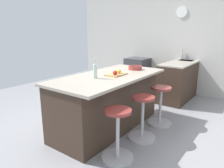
% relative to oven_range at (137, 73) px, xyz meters
% --- Properties ---
extents(ground_plane, '(7.76, 7.76, 0.00)m').
position_rel_oven_range_xyz_m(ground_plane, '(2.63, 0.76, -0.45)').
color(ground_plane, gray).
extents(interior_partition_left, '(0.15, 5.97, 2.86)m').
position_rel_oven_range_xyz_m(interior_partition_left, '(-0.35, 0.76, 0.98)').
color(interior_partition_left, beige).
rests_on(interior_partition_left, ground_plane).
extents(sink_cabinet, '(1.97, 0.60, 1.20)m').
position_rel_oven_range_xyz_m(sink_cabinet, '(-0.00, 1.33, 0.02)').
color(sink_cabinet, '#38281E').
rests_on(sink_cabinet, ground_plane).
extents(oven_range, '(0.60, 0.61, 0.89)m').
position_rel_oven_range_xyz_m(oven_range, '(0.00, 0.00, 0.00)').
color(oven_range, '#38383D').
rests_on(oven_range, ground_plane).
extents(kitchen_island, '(2.16, 1.03, 0.95)m').
position_rel_oven_range_xyz_m(kitchen_island, '(2.61, 0.89, 0.04)').
color(kitchen_island, '#38281E').
rests_on(kitchen_island, ground_plane).
extents(stool_by_window, '(0.44, 0.44, 0.71)m').
position_rel_oven_range_xyz_m(stool_by_window, '(1.93, 1.58, -0.11)').
color(stool_by_window, '#B7B7BC').
rests_on(stool_by_window, ground_plane).
extents(stool_middle, '(0.44, 0.44, 0.71)m').
position_rel_oven_range_xyz_m(stool_middle, '(2.61, 1.58, -0.11)').
color(stool_middle, '#B7B7BC').
rests_on(stool_middle, ground_plane).
extents(stool_near_camera, '(0.44, 0.44, 0.71)m').
position_rel_oven_range_xyz_m(stool_near_camera, '(3.29, 1.58, -0.11)').
color(stool_near_camera, '#B7B7BC').
rests_on(stool_near_camera, ground_plane).
extents(cutting_board, '(0.36, 0.24, 0.02)m').
position_rel_oven_range_xyz_m(cutting_board, '(2.52, 1.01, 0.52)').
color(cutting_board, tan).
rests_on(cutting_board, kitchen_island).
extents(apple_red, '(0.07, 0.07, 0.07)m').
position_rel_oven_range_xyz_m(apple_red, '(2.61, 1.05, 0.56)').
color(apple_red, red).
rests_on(apple_red, cutting_board).
extents(apple_yellow, '(0.07, 0.07, 0.07)m').
position_rel_oven_range_xyz_m(apple_yellow, '(2.46, 1.02, 0.56)').
color(apple_yellow, gold).
rests_on(apple_yellow, cutting_board).
extents(water_bottle, '(0.06, 0.06, 0.31)m').
position_rel_oven_range_xyz_m(water_bottle, '(2.92, 0.88, 0.63)').
color(water_bottle, silver).
rests_on(water_bottle, kitchen_island).
extents(fruit_bowl, '(0.26, 0.26, 0.07)m').
position_rel_oven_range_xyz_m(fruit_bowl, '(1.89, 1.01, 0.55)').
color(fruit_bowl, '#993833').
rests_on(fruit_bowl, kitchen_island).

